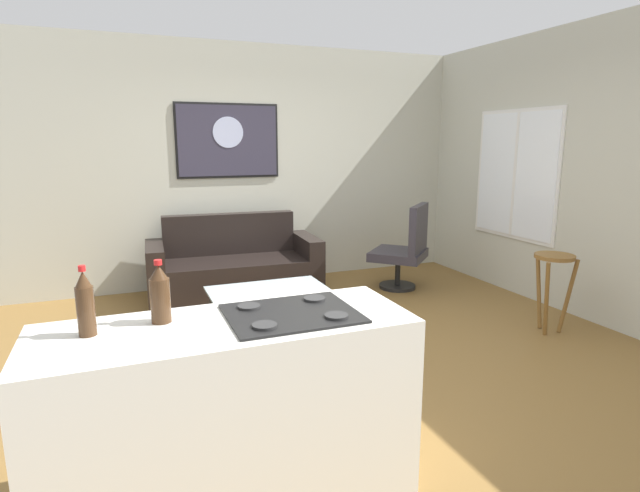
# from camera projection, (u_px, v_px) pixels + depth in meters

# --- Properties ---
(ground) EXTENTS (6.40, 6.40, 0.04)m
(ground) POSITION_uv_depth(u_px,v_px,m) (332.00, 355.00, 4.15)
(ground) COLOR brown
(back_wall) EXTENTS (6.40, 0.05, 2.80)m
(back_wall) POSITION_uv_depth(u_px,v_px,m) (253.00, 166.00, 6.07)
(back_wall) COLOR #BBBBA9
(back_wall) RESTS_ON ground
(right_wall) EXTENTS (0.05, 6.40, 2.80)m
(right_wall) POSITION_uv_depth(u_px,v_px,m) (562.00, 171.00, 5.08)
(right_wall) COLOR beige
(right_wall) RESTS_ON ground
(couch) EXTENTS (1.88, 0.90, 0.89)m
(couch) POSITION_uv_depth(u_px,v_px,m) (234.00, 269.00, 5.65)
(couch) COLOR black
(couch) RESTS_ON ground
(coffee_table) EXTENTS (1.05, 0.64, 0.39)m
(coffee_table) POSITION_uv_depth(u_px,v_px,m) (268.00, 293.00, 4.55)
(coffee_table) COLOR silver
(coffee_table) RESTS_ON ground
(armchair) EXTENTS (0.84, 0.84, 0.99)m
(armchair) POSITION_uv_depth(u_px,v_px,m) (406.00, 249.00, 5.86)
(armchair) COLOR black
(armchair) RESTS_ON ground
(bar_stool) EXTENTS (0.39, 0.38, 0.72)m
(bar_stool) POSITION_uv_depth(u_px,v_px,m) (553.00, 272.00, 4.49)
(bar_stool) COLOR brown
(bar_stool) RESTS_ON ground
(kitchen_counter) EXTENTS (1.69, 0.61, 0.91)m
(kitchen_counter) POSITION_uv_depth(u_px,v_px,m) (231.00, 413.00, 2.38)
(kitchen_counter) COLOR white
(kitchen_counter) RESTS_ON ground
(soda_bottle) EXTENTS (0.07, 0.07, 0.30)m
(soda_bottle) POSITION_uv_depth(u_px,v_px,m) (85.00, 304.00, 2.12)
(soda_bottle) COLOR #472E1A
(soda_bottle) RESTS_ON kitchen_counter
(soda_bottle_2) EXTENTS (0.09, 0.09, 0.29)m
(soda_bottle_2) POSITION_uv_depth(u_px,v_px,m) (160.00, 294.00, 2.27)
(soda_bottle_2) COLOR #472E1A
(soda_bottle_2) RESTS_ON kitchen_counter
(wall_painting) EXTENTS (1.19, 0.03, 0.85)m
(wall_painting) POSITION_uv_depth(u_px,v_px,m) (228.00, 141.00, 5.86)
(wall_painting) COLOR black
(window) EXTENTS (0.03, 1.24, 1.42)m
(window) POSITION_uv_depth(u_px,v_px,m) (515.00, 175.00, 5.63)
(window) COLOR silver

